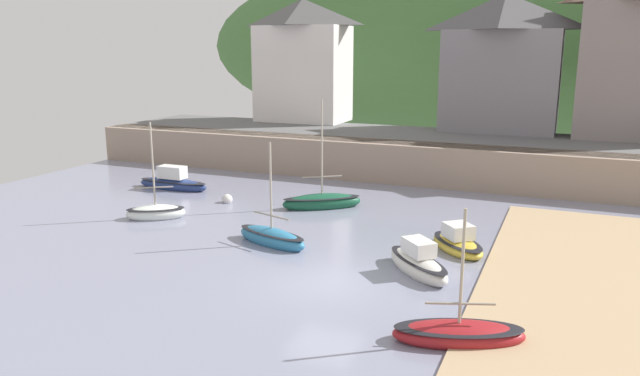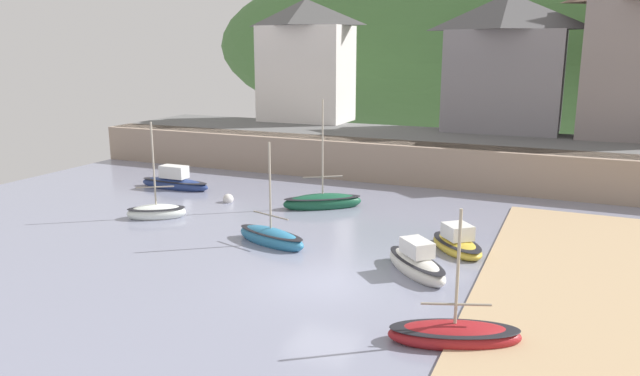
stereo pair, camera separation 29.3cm
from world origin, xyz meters
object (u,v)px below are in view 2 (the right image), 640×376
waterfront_building_centre (505,62)px  sailboat_tall_mast (416,264)px  waterfront_building_left (306,60)px  motorboat_with_cabin (271,237)px  sailboat_white_hull (156,212)px  dinghy_open_wooden (457,244)px  fishing_boat_green (323,202)px  rowboat_small_beached (454,334)px  mooring_buoy (228,199)px  sailboat_nearest_shore (175,182)px

waterfront_building_centre → sailboat_tall_mast: (0.09, -23.14, -6.75)m
waterfront_building_left → motorboat_with_cabin: waterfront_building_left is taller
waterfront_building_centre → sailboat_white_hull: size_ratio=1.91×
waterfront_building_left → dinghy_open_wooden: size_ratio=2.87×
dinghy_open_wooden → fishing_boat_green: bearing=-158.2°
fishing_boat_green → rowboat_small_beached: (9.14, -11.93, -0.07)m
sailboat_white_hull → mooring_buoy: (1.58, 3.97, -0.12)m
sailboat_white_hull → motorboat_with_cabin: bearing=-43.6°
rowboat_small_beached → waterfront_building_left: bearing=101.7°
sailboat_tall_mast → rowboat_small_beached: rowboat_small_beached is taller
motorboat_with_cabin → rowboat_small_beached: size_ratio=1.12×
dinghy_open_wooden → mooring_buoy: (-12.76, 3.08, -0.14)m
waterfront_building_left → sailboat_white_hull: (1.65, -20.91, -6.87)m
sailboat_tall_mast → dinghy_open_wooden: 3.24m
waterfront_building_left → motorboat_with_cabin: 24.84m
waterfront_building_left → sailboat_white_hull: size_ratio=1.92×
motorboat_with_cabin → sailboat_nearest_shore: (-10.06, 6.86, 0.08)m
motorboat_with_cabin → fishing_boat_green: size_ratio=0.78×
motorboat_with_cabin → fishing_boat_green: (-0.35, 6.28, 0.02)m
dinghy_open_wooden → sailboat_nearest_shore: bearing=-145.3°
waterfront_building_centre → mooring_buoy: 21.79m
sailboat_tall_mast → dinghy_open_wooden: bearing=119.7°
sailboat_nearest_shore → waterfront_building_left: bearing=84.5°
motorboat_with_cabin → sailboat_tall_mast: bearing=9.5°
sailboat_tall_mast → sailboat_nearest_shore: 18.25m
waterfront_building_centre → sailboat_nearest_shore: 23.51m
motorboat_with_cabin → rowboat_small_beached: 10.46m
motorboat_with_cabin → mooring_buoy: (-5.42, 5.31, -0.12)m
waterfront_building_left → fishing_boat_green: 19.26m
sailboat_white_hull → waterfront_building_centre: bearing=24.7°
sailboat_tall_mast → mooring_buoy: 13.41m
sailboat_white_hull → sailboat_nearest_shore: sailboat_white_hull is taller
mooring_buoy → motorboat_with_cabin: bearing=-44.4°
waterfront_building_left → waterfront_building_centre: waterfront_building_left is taller
waterfront_building_left → fishing_boat_green: size_ratio=1.62×
waterfront_building_centre → dinghy_open_wooden: (0.96, -20.02, -6.81)m
sailboat_white_hull → sailboat_nearest_shore: (-3.06, 5.52, 0.08)m
waterfront_building_left → mooring_buoy: (3.23, -16.94, -6.99)m
waterfront_building_centre → waterfront_building_left: bearing=180.0°
rowboat_small_beached → dinghy_open_wooden: size_ratio=1.24×
motorboat_with_cabin → sailboat_white_hull: bearing=-173.6°
motorboat_with_cabin → dinghy_open_wooden: size_ratio=1.39×
waterfront_building_left → motorboat_with_cabin: (8.65, -22.25, -6.87)m
motorboat_with_cabin → sailboat_nearest_shore: motorboat_with_cabin is taller
sailboat_white_hull → sailboat_tall_mast: bearing=-42.1°
waterfront_building_centre → rowboat_small_beached: 28.84m
sailboat_tall_mast → fishing_boat_green: fishing_boat_green is taller
motorboat_with_cabin → mooring_buoy: motorboat_with_cabin is taller
waterfront_building_centre → sailboat_white_hull: bearing=-122.6°
sailboat_nearest_shore → sailboat_white_hull: bearing=-61.2°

